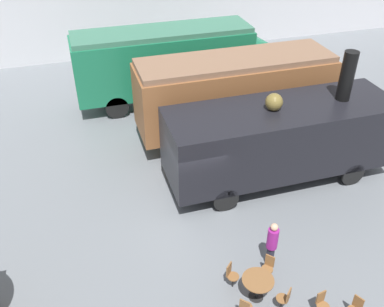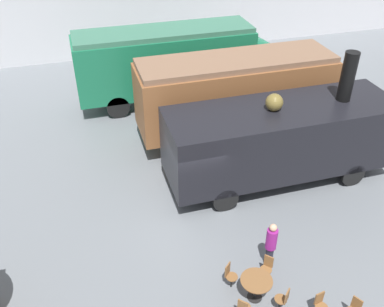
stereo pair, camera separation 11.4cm
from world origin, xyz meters
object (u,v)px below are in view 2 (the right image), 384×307
object	(u,v)px
streamlined_locomotive	(179,59)
steam_locomotive	(281,137)
visitor_person	(271,244)
passenger_coach_wooden	(235,91)
cafe_chair_0	(284,299)
cafe_table_near	(256,284)

from	to	relation	value
streamlined_locomotive	steam_locomotive	xyz separation A→B (m)	(1.96, -7.77, -0.36)
streamlined_locomotive	steam_locomotive	size ratio (longest dim) A/B	1.24
steam_locomotive	visitor_person	bearing A→B (deg)	-118.29
streamlined_locomotive	passenger_coach_wooden	size ratio (longest dim) A/B	1.28
cafe_chair_0	visitor_person	bearing A→B (deg)	-54.08
cafe_chair_0	visitor_person	xyz separation A→B (m)	(0.32, 1.62, 0.45)
passenger_coach_wooden	cafe_chair_0	xyz separation A→B (m)	(-2.00, -9.26, -1.75)
steam_locomotive	cafe_chair_0	bearing A→B (deg)	-113.87
visitor_person	cafe_chair_0	bearing A→B (deg)	-101.07
streamlined_locomotive	cafe_table_near	bearing A→B (deg)	-95.16
steam_locomotive	cafe_table_near	bearing A→B (deg)	-121.19
cafe_table_near	cafe_chair_0	world-z (taller)	cafe_chair_0
streamlined_locomotive	cafe_chair_0	world-z (taller)	streamlined_locomotive
cafe_chair_0	steam_locomotive	bearing A→B (deg)	-66.88
passenger_coach_wooden	cafe_table_near	world-z (taller)	passenger_coach_wooden
passenger_coach_wooden	cafe_chair_0	bearing A→B (deg)	-102.19
visitor_person	cafe_table_near	bearing A→B (deg)	-131.45
streamlined_locomotive	cafe_table_near	size ratio (longest dim) A/B	11.79
streamlined_locomotive	visitor_person	distance (m)	12.00
passenger_coach_wooden	steam_locomotive	world-z (taller)	steam_locomotive
streamlined_locomotive	steam_locomotive	world-z (taller)	steam_locomotive
cafe_chair_0	cafe_table_near	bearing A→B (deg)	0.00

